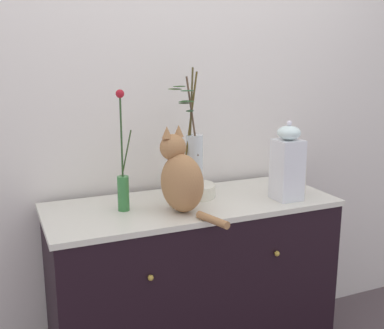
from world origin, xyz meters
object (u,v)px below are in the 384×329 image
at_px(sideboard, 192,291).
at_px(jar_lidded_porcelain, 287,164).
at_px(vase_slim_green, 123,181).
at_px(vase_glass_clear, 194,154).
at_px(cat_sitting, 181,178).
at_px(bowl_porcelain, 194,190).
at_px(candle_pillar, 302,180).

relative_size(sideboard, jar_lidded_porcelain, 3.58).
relative_size(vase_slim_green, vase_glass_clear, 0.95).
bearing_deg(sideboard, cat_sitting, -133.57).
height_order(cat_sitting, bowl_porcelain, cat_sitting).
height_order(vase_slim_green, bowl_porcelain, vase_slim_green).
bearing_deg(bowl_porcelain, candle_pillar, -16.93).
bearing_deg(vase_glass_clear, bowl_porcelain, -20.05).
relative_size(cat_sitting, jar_lidded_porcelain, 1.09).
bearing_deg(bowl_porcelain, cat_sitting, -128.16).
distance_m(cat_sitting, vase_glass_clear, 0.24).
xyz_separation_m(cat_sitting, candle_pillar, (0.66, 0.02, -0.09)).
xyz_separation_m(vase_glass_clear, jar_lidded_porcelain, (0.39, -0.22, -0.04)).
height_order(sideboard, bowl_porcelain, bowl_porcelain).
height_order(sideboard, vase_glass_clear, vase_glass_clear).
relative_size(sideboard, vase_glass_clear, 2.43).
bearing_deg(vase_slim_green, sideboard, -1.51).
distance_m(jar_lidded_porcelain, candle_pillar, 0.18).
xyz_separation_m(cat_sitting, jar_lidded_porcelain, (0.52, -0.03, 0.02)).
bearing_deg(cat_sitting, vase_glass_clear, 52.67).
distance_m(bowl_porcelain, vase_glass_clear, 0.18).
bearing_deg(vase_slim_green, bowl_porcelain, 11.06).
bearing_deg(bowl_porcelain, jar_lidded_porcelain, -29.36).
xyz_separation_m(cat_sitting, vase_glass_clear, (0.14, 0.18, 0.06)).
bearing_deg(cat_sitting, jar_lidded_porcelain, -3.75).
distance_m(cat_sitting, vase_slim_green, 0.25).
relative_size(cat_sitting, vase_glass_clear, 0.74).
bearing_deg(sideboard, jar_lidded_porcelain, -17.34).
bearing_deg(sideboard, vase_slim_green, 178.49).
distance_m(vase_slim_green, candle_pillar, 0.89).
bearing_deg(vase_slim_green, candle_pillar, -5.44).
distance_m(bowl_porcelain, jar_lidded_porcelain, 0.46).
distance_m(sideboard, vase_slim_green, 0.67).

